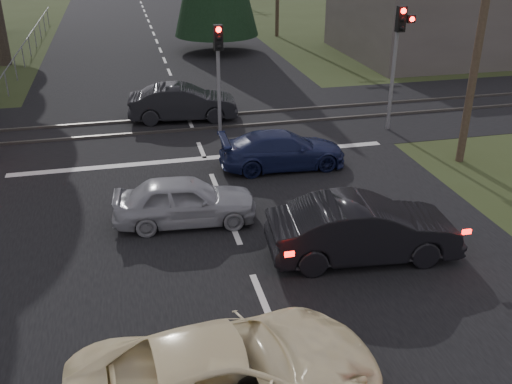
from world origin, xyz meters
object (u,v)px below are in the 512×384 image
object	(u,v)px
traffic_signal_right	(399,45)
silver_car	(185,201)
blue_sedan	(283,150)
cream_coupe	(228,375)
traffic_signal_center	(219,61)
dark_car_far	(183,103)
dark_hatchback	(363,229)
utility_pole_near	(483,19)

from	to	relation	value
traffic_signal_right	silver_car	world-z (taller)	traffic_signal_right
traffic_signal_right	blue_sedan	size ratio (longest dim) A/B	1.13
cream_coupe	blue_sedan	distance (m)	10.53
traffic_signal_center	dark_car_far	size ratio (longest dim) A/B	0.94
dark_car_far	traffic_signal_center	bearing A→B (deg)	-142.87
traffic_signal_center	dark_hatchback	distance (m)	10.05
utility_pole_near	cream_coupe	bearing A→B (deg)	-137.41
silver_car	blue_sedan	world-z (taller)	silver_car
cream_coupe	dark_car_far	bearing A→B (deg)	-8.43
blue_sedan	traffic_signal_right	bearing A→B (deg)	-61.37
traffic_signal_center	utility_pole_near	distance (m)	9.05
cream_coupe	blue_sedan	size ratio (longest dim) A/B	1.24
silver_car	utility_pole_near	bearing A→B (deg)	-72.12
utility_pole_near	blue_sedan	xyz separation A→B (m)	(-6.08, 0.87, -4.12)
cream_coupe	blue_sedan	bearing A→B (deg)	-25.04
dark_hatchback	silver_car	bearing A→B (deg)	60.48
silver_car	dark_car_far	distance (m)	8.95
traffic_signal_center	cream_coupe	bearing A→B (deg)	-99.46
silver_car	traffic_signal_right	bearing A→B (deg)	-51.96
utility_pole_near	silver_car	distance (m)	10.75
utility_pole_near	dark_hatchback	world-z (taller)	utility_pole_near
utility_pole_near	cream_coupe	xyz separation A→B (m)	(-9.78, -8.99, -4.00)
cream_coupe	dark_car_far	distance (m)	15.67
cream_coupe	dark_hatchback	size ratio (longest dim) A/B	1.13
dark_hatchback	dark_car_far	world-z (taller)	dark_hatchback
blue_sedan	dark_car_far	distance (m)	6.34
traffic_signal_right	cream_coupe	bearing A→B (deg)	-125.30
cream_coupe	dark_car_far	world-z (taller)	dark_car_far
traffic_signal_center	cream_coupe	distance (m)	14.01
dark_hatchback	traffic_signal_center	bearing A→B (deg)	15.59
utility_pole_near	silver_car	bearing A→B (deg)	-166.91
silver_car	dark_car_far	xyz separation A→B (m)	(0.99, 8.89, 0.07)
traffic_signal_right	dark_hatchback	size ratio (longest dim) A/B	1.02
traffic_signal_right	traffic_signal_center	size ratio (longest dim) A/B	1.15
traffic_signal_center	dark_car_far	bearing A→B (deg)	121.45
silver_car	dark_car_far	size ratio (longest dim) A/B	0.87
traffic_signal_center	utility_pole_near	xyz separation A→B (m)	(7.50, -4.68, 1.92)
dark_hatchback	cream_coupe	bearing A→B (deg)	139.62
blue_sedan	cream_coupe	bearing A→B (deg)	161.16
traffic_signal_center	blue_sedan	world-z (taller)	traffic_signal_center
traffic_signal_right	cream_coupe	size ratio (longest dim) A/B	0.91
utility_pole_near	dark_car_far	world-z (taller)	utility_pole_near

